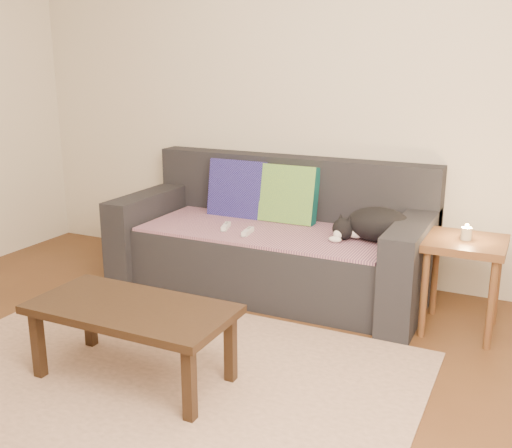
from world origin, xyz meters
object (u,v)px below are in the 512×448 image
object	(u,v)px
cat	(375,225)
wii_remote_b	(248,232)
sofa	(273,244)
coffee_table	(132,315)
wii_remote_a	(226,226)
side_table	(464,256)

from	to	relation	value
cat	wii_remote_b	world-z (taller)	cat
sofa	coffee_table	world-z (taller)	sofa
wii_remote_a	coffee_table	world-z (taller)	wii_remote_a
wii_remote_b	sofa	bearing A→B (deg)	-21.30
wii_remote_b	coffee_table	xyz separation A→B (m)	(-0.02, -1.20, -0.11)
sofa	coffee_table	xyz separation A→B (m)	(-0.09, -1.45, 0.04)
sofa	coffee_table	distance (m)	1.46
wii_remote_a	side_table	xyz separation A→B (m)	(1.52, 0.03, 0.00)
sofa	wii_remote_a	world-z (taller)	sofa
sofa	wii_remote_a	distance (m)	0.36
side_table	coffee_table	xyz separation A→B (m)	(-1.35, -1.28, -0.11)
coffee_table	side_table	bearing A→B (deg)	43.44
sofa	wii_remote_a	xyz separation A→B (m)	(-0.26, -0.20, 0.15)
wii_remote_a	coffee_table	xyz separation A→B (m)	(0.16, -1.25, -0.11)
wii_remote_a	coffee_table	distance (m)	1.27
wii_remote_a	side_table	distance (m)	1.52
cat	sofa	bearing A→B (deg)	-171.22
wii_remote_b	cat	bearing A→B (deg)	-81.15
wii_remote_b	side_table	bearing A→B (deg)	-92.57
wii_remote_b	side_table	xyz separation A→B (m)	(1.33, 0.08, 0.00)
cat	side_table	xyz separation A→B (m)	(0.55, -0.13, -0.09)
sofa	wii_remote_b	distance (m)	0.30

